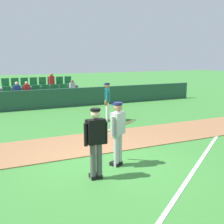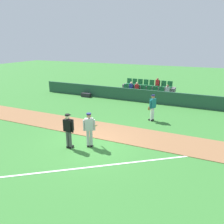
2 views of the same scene
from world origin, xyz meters
name	(u,v)px [view 1 (image 1 of 2)]	position (x,y,z in m)	size (l,w,h in m)	color
ground_plane	(109,164)	(0.00, 0.00, 0.00)	(80.00, 80.00, 0.00)	#387A33
infield_dirt_path	(86,144)	(0.00, 1.97, 0.01)	(28.00, 2.39, 0.03)	#936642
foul_line_chalk	(205,154)	(3.00, -0.50, 0.01)	(12.00, 0.10, 0.01)	white
dugout_fence	(45,99)	(0.00, 9.13, 0.55)	(20.00, 0.16, 1.09)	#234C38
stadium_bleachers	(40,97)	(0.00, 10.58, 0.50)	(5.00, 2.10, 1.90)	slate
batter_grey_jersey	(118,131)	(0.19, -0.20, 0.97)	(0.74, 0.70, 1.76)	#B2B2B2
umpire_home_plate	(96,139)	(-0.66, -0.73, 1.00)	(0.59, 0.31, 1.76)	#4C4C4C
runner_teal_jersey	(107,101)	(2.01, 4.79, 0.96)	(0.46, 0.60, 1.76)	white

